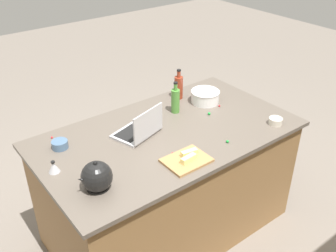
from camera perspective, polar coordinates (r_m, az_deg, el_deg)
ground_plane at (r=3.28m, az=0.00°, el=-14.42°), size 12.00×12.00×0.00m
island_counter at (r=2.98m, az=0.00°, el=-8.28°), size 1.84×1.04×0.90m
laptop at (r=2.67m, az=-4.17°, el=-0.50°), size 0.36×0.31×0.22m
mixing_bowl_large at (r=3.11m, az=5.49°, el=4.39°), size 0.23×0.23×0.10m
bottle_soy at (r=3.15m, az=1.58°, el=5.81°), size 0.07×0.07×0.25m
bottle_olive at (r=2.93m, az=1.10°, el=3.83°), size 0.07×0.07×0.25m
kettle at (r=2.21m, az=-10.48°, el=-7.40°), size 0.21×0.18×0.20m
cutting_board at (r=2.42m, az=2.73°, el=-5.08°), size 0.28×0.21×0.02m
butter_stick_left at (r=2.44m, az=3.15°, el=-3.98°), size 0.11×0.05×0.04m
butter_stick_right at (r=2.39m, az=3.04°, el=-4.84°), size 0.11×0.05×0.04m
ramekin_small at (r=2.91m, az=15.57°, el=0.70°), size 0.10×0.10×0.05m
ramekin_medium at (r=2.64m, az=-15.66°, el=-2.64°), size 0.11×0.11×0.05m
kitchen_timer at (r=2.42m, az=-16.50°, el=-5.81°), size 0.07×0.07×0.08m
candy_0 at (r=2.76m, az=-16.76°, el=-1.63°), size 0.01×0.01×0.01m
candy_1 at (r=2.48m, az=0.69°, el=-4.07°), size 0.02×0.02×0.02m
candy_2 at (r=2.63m, az=8.77°, el=-2.27°), size 0.02×0.02×0.02m
candy_3 at (r=3.09m, az=-1.21°, el=3.34°), size 0.01×0.01×0.01m
candy_4 at (r=3.08m, az=7.58°, el=2.96°), size 0.01×0.01×0.01m
candy_5 at (r=2.95m, az=6.09°, el=1.84°), size 0.02×0.02×0.02m
candy_6 at (r=3.32m, az=4.54°, el=5.32°), size 0.02×0.02×0.02m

